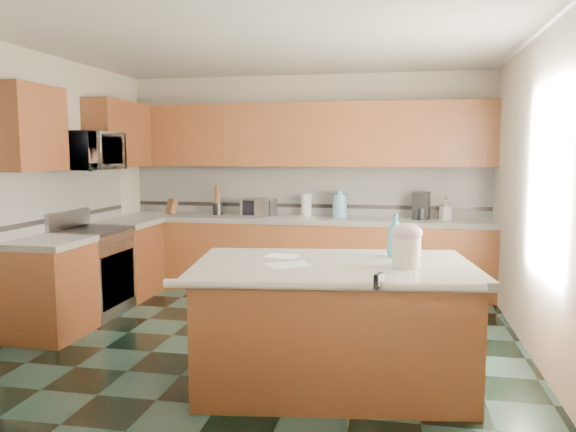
% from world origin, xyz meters
% --- Properties ---
extents(floor, '(4.60, 4.60, 0.00)m').
position_xyz_m(floor, '(0.00, 0.00, 0.00)').
color(floor, black).
rests_on(floor, ground).
extents(ceiling, '(4.60, 4.60, 0.00)m').
position_xyz_m(ceiling, '(0.00, 0.00, 2.70)').
color(ceiling, white).
rests_on(ceiling, ground).
extents(wall_back, '(4.60, 0.04, 2.70)m').
position_xyz_m(wall_back, '(0.00, 2.32, 1.35)').
color(wall_back, beige).
rests_on(wall_back, ground).
extents(wall_front, '(4.60, 0.04, 2.70)m').
position_xyz_m(wall_front, '(0.00, -2.32, 1.35)').
color(wall_front, beige).
rests_on(wall_front, ground).
extents(wall_left, '(0.04, 4.60, 2.70)m').
position_xyz_m(wall_left, '(-2.32, 0.00, 1.35)').
color(wall_left, beige).
rests_on(wall_left, ground).
extents(wall_right, '(0.04, 4.60, 2.70)m').
position_xyz_m(wall_right, '(2.32, 0.00, 1.35)').
color(wall_right, beige).
rests_on(wall_right, ground).
extents(back_base_cab, '(4.60, 0.60, 0.86)m').
position_xyz_m(back_base_cab, '(0.00, 2.00, 0.43)').
color(back_base_cab, '#391B0C').
rests_on(back_base_cab, ground).
extents(back_countertop, '(4.60, 0.64, 0.06)m').
position_xyz_m(back_countertop, '(0.00, 2.00, 0.89)').
color(back_countertop, white).
rests_on(back_countertop, back_base_cab).
extents(back_upper_cab, '(4.60, 0.33, 0.78)m').
position_xyz_m(back_upper_cab, '(0.00, 2.13, 1.94)').
color(back_upper_cab, '#391B0C').
rests_on(back_upper_cab, wall_back).
extents(back_backsplash, '(4.60, 0.02, 0.63)m').
position_xyz_m(back_backsplash, '(0.00, 2.29, 1.24)').
color(back_backsplash, silver).
rests_on(back_backsplash, back_countertop).
extents(back_accent_band, '(4.60, 0.01, 0.05)m').
position_xyz_m(back_accent_band, '(0.00, 2.28, 1.04)').
color(back_accent_band, black).
rests_on(back_accent_band, back_countertop).
extents(left_base_cab_rear, '(0.60, 0.82, 0.86)m').
position_xyz_m(left_base_cab_rear, '(-2.00, 1.29, 0.43)').
color(left_base_cab_rear, '#391B0C').
rests_on(left_base_cab_rear, ground).
extents(left_counter_rear, '(0.64, 0.82, 0.06)m').
position_xyz_m(left_counter_rear, '(-2.00, 1.29, 0.89)').
color(left_counter_rear, white).
rests_on(left_counter_rear, left_base_cab_rear).
extents(left_base_cab_front, '(0.60, 0.72, 0.86)m').
position_xyz_m(left_base_cab_front, '(-2.00, -0.24, 0.43)').
color(left_base_cab_front, '#391B0C').
rests_on(left_base_cab_front, ground).
extents(left_counter_front, '(0.64, 0.72, 0.06)m').
position_xyz_m(left_counter_front, '(-2.00, -0.24, 0.89)').
color(left_counter_front, white).
rests_on(left_counter_front, left_base_cab_front).
extents(left_backsplash, '(0.02, 2.30, 0.63)m').
position_xyz_m(left_backsplash, '(-2.29, 0.55, 1.24)').
color(left_backsplash, silver).
rests_on(left_backsplash, wall_left).
extents(left_accent_band, '(0.01, 2.30, 0.05)m').
position_xyz_m(left_accent_band, '(-2.28, 0.55, 1.04)').
color(left_accent_band, black).
rests_on(left_accent_band, wall_left).
extents(left_upper_cab_rear, '(0.33, 1.09, 0.78)m').
position_xyz_m(left_upper_cab_rear, '(-2.13, 1.42, 1.94)').
color(left_upper_cab_rear, '#391B0C').
rests_on(left_upper_cab_rear, wall_left).
extents(left_upper_cab_front, '(0.33, 0.72, 0.78)m').
position_xyz_m(left_upper_cab_front, '(-2.13, -0.24, 1.94)').
color(left_upper_cab_front, '#391B0C').
rests_on(left_upper_cab_front, wall_left).
extents(range_body, '(0.60, 0.76, 0.88)m').
position_xyz_m(range_body, '(-2.00, 0.50, 0.44)').
color(range_body, '#B7B7BC').
rests_on(range_body, ground).
extents(range_oven_door, '(0.02, 0.68, 0.55)m').
position_xyz_m(range_oven_door, '(-1.71, 0.50, 0.40)').
color(range_oven_door, black).
rests_on(range_oven_door, range_body).
extents(range_cooktop, '(0.62, 0.78, 0.04)m').
position_xyz_m(range_cooktop, '(-2.00, 0.50, 0.90)').
color(range_cooktop, black).
rests_on(range_cooktop, range_body).
extents(range_handle, '(0.02, 0.66, 0.02)m').
position_xyz_m(range_handle, '(-1.68, 0.50, 0.78)').
color(range_handle, '#B7B7BC').
rests_on(range_handle, range_body).
extents(range_backguard, '(0.06, 0.76, 0.18)m').
position_xyz_m(range_backguard, '(-2.26, 0.50, 1.02)').
color(range_backguard, '#B7B7BC').
rests_on(range_backguard, range_body).
extents(microwave, '(0.50, 0.73, 0.41)m').
position_xyz_m(microwave, '(-2.00, 0.50, 1.73)').
color(microwave, '#B7B7BC').
rests_on(microwave, wall_left).
extents(island_base, '(2.04, 1.34, 0.86)m').
position_xyz_m(island_base, '(0.72, -0.84, 0.43)').
color(island_base, '#391B0C').
rests_on(island_base, ground).
extents(island_top, '(2.15, 1.45, 0.06)m').
position_xyz_m(island_top, '(0.72, -0.84, 0.89)').
color(island_top, white).
rests_on(island_top, island_base).
extents(island_bullnose, '(1.99, 0.33, 0.06)m').
position_xyz_m(island_bullnose, '(0.72, -1.43, 0.89)').
color(island_bullnose, white).
rests_on(island_bullnose, island_base).
extents(treat_jar, '(0.26, 0.26, 0.21)m').
position_xyz_m(treat_jar, '(1.24, -0.89, 1.02)').
color(treat_jar, silver).
rests_on(treat_jar, island_top).
extents(treat_jar_lid, '(0.22, 0.22, 0.14)m').
position_xyz_m(treat_jar_lid, '(1.24, -0.89, 1.16)').
color(treat_jar_lid, '#CEA7B3').
rests_on(treat_jar_lid, treat_jar).
extents(treat_jar_knob, '(0.07, 0.02, 0.02)m').
position_xyz_m(treat_jar_knob, '(1.24, -0.89, 1.21)').
color(treat_jar_knob, tan).
rests_on(treat_jar_knob, treat_jar_lid).
extents(treat_jar_knob_end_l, '(0.04, 0.04, 0.04)m').
position_xyz_m(treat_jar_knob_end_l, '(1.20, -0.89, 1.21)').
color(treat_jar_knob_end_l, tan).
rests_on(treat_jar_knob_end_l, treat_jar_lid).
extents(treat_jar_knob_end_r, '(0.04, 0.04, 0.04)m').
position_xyz_m(treat_jar_knob_end_r, '(1.27, -0.89, 1.21)').
color(treat_jar_knob_end_r, tan).
rests_on(treat_jar_knob_end_r, treat_jar_lid).
extents(soap_bottle_island, '(0.14, 0.14, 0.33)m').
position_xyz_m(soap_bottle_island, '(1.16, -0.51, 1.09)').
color(soap_bottle_island, '#44ACBF').
rests_on(soap_bottle_island, island_top).
extents(paper_sheet_a, '(0.38, 0.35, 0.00)m').
position_xyz_m(paper_sheet_a, '(0.42, -0.98, 0.92)').
color(paper_sheet_a, white).
rests_on(paper_sheet_a, island_top).
extents(paper_sheet_b, '(0.27, 0.22, 0.00)m').
position_xyz_m(paper_sheet_b, '(0.30, -0.66, 0.92)').
color(paper_sheet_b, white).
rests_on(paper_sheet_b, island_top).
extents(clamp_body, '(0.06, 0.11, 0.09)m').
position_xyz_m(clamp_body, '(1.07, -1.41, 0.93)').
color(clamp_body, black).
rests_on(clamp_body, island_top).
extents(clamp_handle, '(0.02, 0.07, 0.02)m').
position_xyz_m(clamp_handle, '(1.07, -1.47, 0.91)').
color(clamp_handle, black).
rests_on(clamp_handle, island_top).
extents(knife_block, '(0.16, 0.18, 0.21)m').
position_xyz_m(knife_block, '(-1.74, 2.05, 1.02)').
color(knife_block, '#472814').
rests_on(knife_block, back_countertop).
extents(utensil_crock, '(0.12, 0.12, 0.16)m').
position_xyz_m(utensil_crock, '(-1.12, 2.08, 1.00)').
color(utensil_crock, black).
rests_on(utensil_crock, back_countertop).
extents(utensil_bundle, '(0.07, 0.07, 0.23)m').
position_xyz_m(utensil_bundle, '(-1.12, 2.08, 1.19)').
color(utensil_bundle, '#472814').
rests_on(utensil_bundle, utensil_crock).
extents(toaster_oven, '(0.45, 0.37, 0.23)m').
position_xyz_m(toaster_oven, '(-0.57, 2.05, 1.03)').
color(toaster_oven, '#B7B7BC').
rests_on(toaster_oven, back_countertop).
extents(toaster_oven_door, '(0.35, 0.01, 0.19)m').
position_xyz_m(toaster_oven_door, '(-0.57, 1.92, 1.03)').
color(toaster_oven_door, black).
rests_on(toaster_oven_door, toaster_oven).
extents(paper_towel, '(0.13, 0.13, 0.28)m').
position_xyz_m(paper_towel, '(0.04, 2.10, 1.06)').
color(paper_towel, white).
rests_on(paper_towel, back_countertop).
extents(paper_towel_base, '(0.19, 0.19, 0.01)m').
position_xyz_m(paper_towel_base, '(0.04, 2.10, 0.93)').
color(paper_towel_base, '#B7B7BC').
rests_on(paper_towel_base, back_countertop).
extents(water_jug, '(0.18, 0.18, 0.29)m').
position_xyz_m(water_jug, '(0.47, 2.06, 1.07)').
color(water_jug, '#689AC0').
rests_on(water_jug, back_countertop).
extents(water_jug_neck, '(0.08, 0.08, 0.04)m').
position_xyz_m(water_jug_neck, '(0.47, 2.06, 1.23)').
color(water_jug_neck, '#689AC0').
rests_on(water_jug_neck, water_jug).
extents(coffee_maker, '(0.22, 0.24, 0.33)m').
position_xyz_m(coffee_maker, '(1.45, 2.08, 1.08)').
color(coffee_maker, black).
rests_on(coffee_maker, back_countertop).
extents(coffee_carafe, '(0.14, 0.14, 0.14)m').
position_xyz_m(coffee_carafe, '(1.45, 2.03, 0.99)').
color(coffee_carafe, black).
rests_on(coffee_carafe, back_countertop).
extents(soap_bottle_back, '(0.14, 0.15, 0.24)m').
position_xyz_m(soap_bottle_back, '(1.73, 2.05, 1.04)').
color(soap_bottle_back, white).
rests_on(soap_bottle_back, back_countertop).
extents(soap_back_cap, '(0.02, 0.02, 0.03)m').
position_xyz_m(soap_back_cap, '(1.73, 2.05, 1.18)').
color(soap_back_cap, red).
rests_on(soap_back_cap, soap_bottle_back).
extents(window_light_proxy, '(0.02, 1.40, 1.10)m').
position_xyz_m(window_light_proxy, '(2.29, -0.20, 1.50)').
color(window_light_proxy, white).
rests_on(window_light_proxy, wall_right).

